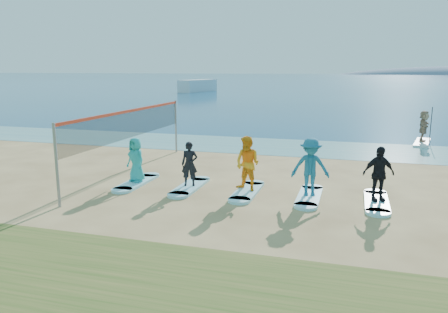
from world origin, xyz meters
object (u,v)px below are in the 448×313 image
(surfboard_0, at_px, (137,182))
(student_0, at_px, (136,160))
(paddleboarder, at_px, (424,126))
(surfboard_1, at_px, (190,187))
(surfboard_2, at_px, (247,191))
(student_1, at_px, (190,164))
(volleyball_net, at_px, (131,124))
(student_4, at_px, (379,174))
(surfboard_4, at_px, (376,202))
(boat_offshore_a, at_px, (198,92))
(paddleboard, at_px, (422,142))
(surfboard_3, at_px, (309,196))
(student_3, at_px, (310,167))
(student_2, at_px, (248,164))

(surfboard_0, bearing_deg, student_0, 90.00)
(paddleboarder, relative_size, surfboard_1, 0.76)
(surfboard_0, xyz_separation_m, surfboard_2, (4.03, 0.00, 0.00))
(surfboard_2, bearing_deg, student_1, 180.00)
(volleyball_net, bearing_deg, student_4, -9.25)
(paddleboarder, bearing_deg, surfboard_2, 159.78)
(surfboard_0, height_order, surfboard_4, same)
(boat_offshore_a, bearing_deg, surfboard_2, -56.65)
(paddleboard, xyz_separation_m, surfboard_3, (-4.85, -12.00, -0.01))
(volleyball_net, bearing_deg, student_1, -26.29)
(student_3, bearing_deg, volleyball_net, 157.34)
(volleyball_net, xyz_separation_m, student_3, (7.00, -1.47, -0.91))
(boat_offshore_a, bearing_deg, student_2, -56.65)
(surfboard_2, bearing_deg, student_2, 90.00)
(surfboard_2, bearing_deg, volleyball_net, 163.60)
(paddleboard, xyz_separation_m, student_1, (-8.88, -12.00, 0.78))
(paddleboard, height_order, surfboard_2, paddleboard)
(student_1, relative_size, student_3, 0.83)
(student_2, relative_size, student_3, 0.98)
(student_1, height_order, surfboard_2, student_1)
(boat_offshore_a, distance_m, surfboard_0, 61.80)
(volleyball_net, relative_size, student_0, 5.83)
(student_1, bearing_deg, surfboard_2, -13.49)
(paddleboarder, distance_m, surfboard_3, 12.98)
(surfboard_0, distance_m, surfboard_1, 2.01)
(student_4, bearing_deg, boat_offshore_a, 91.80)
(surfboard_3, height_order, student_4, student_4)
(paddleboard, bearing_deg, student_2, -108.42)
(surfboard_2, bearing_deg, surfboard_0, 180.00)
(student_0, bearing_deg, boat_offshore_a, 130.44)
(student_2, height_order, student_4, student_2)
(paddleboard, bearing_deg, surfboard_0, -120.88)
(paddleboarder, height_order, surfboard_1, paddleboarder)
(surfboard_3, distance_m, student_4, 2.20)
(volleyball_net, height_order, surfboard_3, volleyball_net)
(boat_offshore_a, distance_m, student_1, 62.45)
(paddleboarder, distance_m, student_2, 13.83)
(student_0, xyz_separation_m, surfboard_4, (8.06, -0.00, -0.82))
(student_1, distance_m, surfboard_4, 6.10)
(student_4, bearing_deg, student_1, 157.04)
(student_1, bearing_deg, surfboard_3, -13.49)
(volleyball_net, distance_m, surfboard_3, 7.39)
(volleyball_net, bearing_deg, student_0, -56.88)
(student_3, xyz_separation_m, student_4, (2.01, 0.00, -0.08))
(boat_offshore_a, bearing_deg, surfboard_3, -54.97)
(student_1, distance_m, surfboard_2, 2.17)
(surfboard_4, distance_m, student_4, 0.88)
(boat_offshore_a, xyz_separation_m, student_3, (25.10, -58.78, 1.00))
(surfboard_1, xyz_separation_m, surfboard_3, (4.03, 0.00, 0.00))
(boat_offshore_a, bearing_deg, student_1, -58.37)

